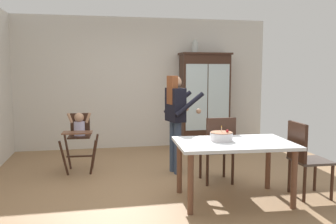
{
  "coord_description": "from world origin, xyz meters",
  "views": [
    {
      "loc": [
        -1.01,
        -4.87,
        1.6
      ],
      "look_at": [
        0.13,
        0.7,
        0.95
      ],
      "focal_mm": 38.29,
      "sensor_mm": 36.0,
      "label": 1
    }
  ],
  "objects": [
    {
      "name": "dining_chair_right_end",
      "position": [
        1.56,
        -0.86,
        0.56
      ],
      "size": [
        0.45,
        0.45,
        0.96
      ],
      "rotation": [
        0.0,
        0.0,
        1.54
      ],
      "color": "#382116",
      "rests_on": "ground_plane"
    },
    {
      "name": "china_cabinet",
      "position": [
        1.26,
        2.37,
        0.99
      ],
      "size": [
        1.06,
        0.48,
        1.98
      ],
      "color": "#382116",
      "rests_on": "ground_plane"
    },
    {
      "name": "high_chair_with_toddler",
      "position": [
        -1.27,
        0.89,
        0.65
      ],
      "size": [
        0.61,
        0.71,
        0.95
      ],
      "rotation": [
        0.0,
        0.0,
        -0.06
      ],
      "color": "#382116",
      "rests_on": "ground_plane"
    },
    {
      "name": "adult_person",
      "position": [
        0.22,
        0.54,
        0.97
      ],
      "size": [
        0.59,
        0.57,
        1.53
      ],
      "rotation": [
        0.0,
        0.0,
        1.8
      ],
      "color": "#33425B",
      "rests_on": "ground_plane"
    },
    {
      "name": "birthday_cake",
      "position": [
        0.51,
        -0.71,
        0.79
      ],
      "size": [
        0.28,
        0.28,
        0.19
      ],
      "color": "white",
      "rests_on": "dining_table"
    },
    {
      "name": "ceramic_vase",
      "position": [
        1.04,
        2.37,
        2.1
      ],
      "size": [
        0.13,
        0.13,
        0.27
      ],
      "color": "#B2B7B2",
      "rests_on": "china_cabinet"
    },
    {
      "name": "wall_back",
      "position": [
        0.0,
        2.63,
        1.35
      ],
      "size": [
        5.32,
        0.06,
        2.7
      ],
      "primitive_type": "cube",
      "color": "beige",
      "rests_on": "ground_plane"
    },
    {
      "name": "dining_table",
      "position": [
        0.64,
        -0.8,
        0.64
      ],
      "size": [
        1.46,
        1.0,
        0.74
      ],
      "color": "silver",
      "rests_on": "ground_plane"
    },
    {
      "name": "dining_chair_far_side",
      "position": [
        0.69,
        -0.13,
        0.56
      ],
      "size": [
        0.45,
        0.45,
        0.96
      ],
      "rotation": [
        0.0,
        0.0,
        3.12
      ],
      "color": "#382116",
      "rests_on": "ground_plane"
    },
    {
      "name": "ground_plane",
      "position": [
        0.0,
        0.0,
        0.0
      ],
      "size": [
        6.24,
        6.24,
        0.0
      ],
      "primitive_type": "plane",
      "color": "#93704C"
    }
  ]
}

